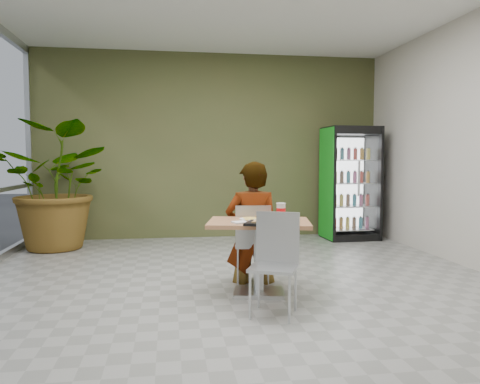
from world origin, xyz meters
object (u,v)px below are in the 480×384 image
Objects in this scene: chair_far at (252,237)px; cafeteria_tray at (269,223)px; beverage_fridge at (350,183)px; chair_near at (276,254)px; seated_woman at (252,236)px; potted_plant at (60,186)px; soda_cup at (281,212)px; dining_table at (259,242)px.

cafeteria_tray is at bearing 96.43° from chair_far.
beverage_fridge is at bearing 57.14° from cafeteria_tray.
cafeteria_tray is at bearing 114.78° from chair_near.
chair_far is 2.06× the size of cafeteria_tray.
potted_plant is at bearing -38.23° from seated_woman.
beverage_fridge is (2.15, 3.33, 0.20)m from cafeteria_tray.
seated_woman is 9.63× the size of soda_cup.
beverage_fridge is at bearing 56.79° from soda_cup.
beverage_fridge is (2.17, 2.56, 0.44)m from seated_woman.
beverage_fridge is at bearing 54.22° from dining_table.
cafeteria_tray is at bearing -124.39° from beverage_fridge.
beverage_fridge is at bearing 2.56° from potted_plant.
soda_cup is at bearing 60.19° from cafeteria_tray.
chair_far is at bearing 121.57° from soda_cup.
potted_plant is (-2.77, 2.76, 0.13)m from soda_cup.
soda_cup is at bearing 126.05° from chair_far.
chair_near is 0.46× the size of potted_plant.
dining_table is 0.44m from chair_far.
chair_near reaches higher than chair_far.
cafeteria_tray is (0.02, -0.77, 0.24)m from seated_woman.
chair_near is 2.12× the size of cafeteria_tray.
potted_plant reaches higher than beverage_fridge.
potted_plant is (-4.71, -0.21, 0.00)m from beverage_fridge.
seated_woman is at bearing 118.21° from soda_cup.
chair_far is 3.42m from beverage_fridge.
seated_woman is 3.90× the size of cafeteria_tray.
chair_near is 4.22m from beverage_fridge.
seated_woman reaches higher than dining_table.
dining_table is 0.69× the size of seated_woman.
beverage_fridge is at bearing -125.46° from chair_far.
beverage_fridge reaches higher than chair_far.
soda_cup reaches higher than dining_table.
cafeteria_tray is 3.97m from beverage_fridge.
chair_far is 0.53× the size of seated_woman.
chair_near is 5.23× the size of soda_cup.
chair_near reaches higher than dining_table.
dining_table is at bearing -48.24° from potted_plant.
potted_plant is at bearing -178.97° from beverage_fridge.
chair_far is (0.01, 0.44, -0.03)m from dining_table.
soda_cup is at bearing 14.69° from dining_table.
soda_cup is at bearing -124.74° from beverage_fridge.
beverage_fridge reaches higher than cafeteria_tray.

